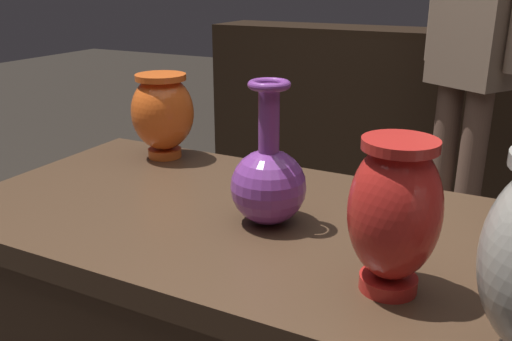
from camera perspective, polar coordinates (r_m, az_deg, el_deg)
The scene contains 6 objects.
back_display_shelf at distance 3.23m, azimuth 17.77°, elevation 4.87°, with size 2.60×0.40×0.99m.
vase_centerpiece at distance 1.05m, azimuth 1.30°, elevation -1.01°, with size 0.15×0.15×0.28m.
vase_tall_behind at distance 1.46m, azimuth -9.69°, elevation 6.00°, with size 0.16×0.16×0.22m.
vase_right_accent at distance 0.83m, azimuth 14.19°, elevation -4.13°, with size 0.14×0.14×0.24m.
shelf_vase_center at distance 3.19m, azimuth 18.95°, elevation 14.52°, with size 0.08×0.08×0.16m.
visitor_center_back at distance 2.47m, azimuth 21.49°, elevation 11.89°, with size 0.41×0.32×1.67m.
Camera 1 is at (0.49, -0.90, 1.25)m, focal length 38.50 mm.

